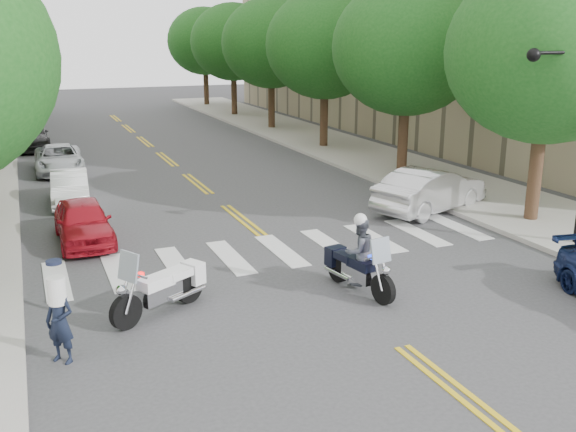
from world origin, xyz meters
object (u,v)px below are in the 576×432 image
motorcycle_police (358,257)px  motorcycle_parked (166,287)px  convertible (430,190)px  officer_standing (60,322)px

motorcycle_police → motorcycle_parked: (-4.56, 0.58, -0.30)m
convertible → officer_standing: bearing=96.6°
motorcycle_police → officer_standing: (-6.90, -0.97, -0.05)m
motorcycle_parked → officer_standing: (-2.34, -1.55, 0.24)m
motorcycle_parked → convertible: bearing=-94.6°
motorcycle_police → officer_standing: motorcycle_police is taller
convertible → motorcycle_police: bearing=112.8°
motorcycle_police → motorcycle_parked: size_ratio=1.02×
officer_standing → convertible: 14.38m
officer_standing → motorcycle_parked: bearing=76.2°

